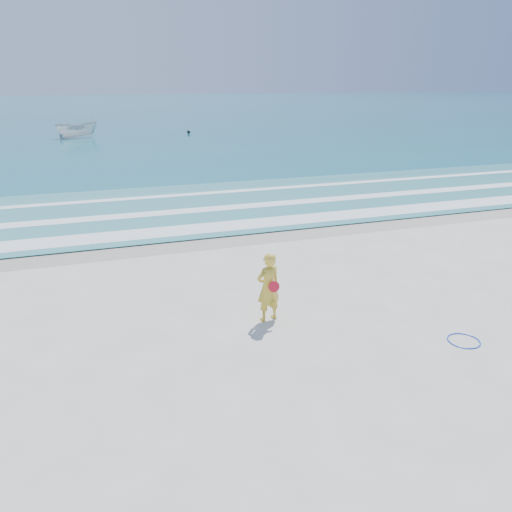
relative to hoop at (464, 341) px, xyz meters
name	(u,v)px	position (x,y,z in m)	size (l,w,h in m)	color
ground	(305,364)	(-3.78, 0.30, -0.01)	(400.00, 400.00, 0.00)	silver
wet_sand	(204,239)	(-3.78, 9.30, -0.01)	(400.00, 2.40, 0.00)	#B2A893
ocean	(98,108)	(-3.78, 105.30, 0.01)	(400.00, 190.00, 0.04)	#19727F
shallow	(179,207)	(-3.78, 14.30, 0.03)	(400.00, 10.00, 0.01)	#59B7AD
foam_near	(197,229)	(-3.78, 10.60, 0.04)	(400.00, 1.40, 0.01)	white
foam_mid	(182,211)	(-3.78, 13.50, 0.04)	(400.00, 0.90, 0.01)	white
foam_far	(170,196)	(-3.78, 16.80, 0.04)	(400.00, 0.60, 0.01)	white
hoop	(464,341)	(0.00, 0.00, 0.00)	(0.72, 0.72, 0.03)	blue
boat	(77,129)	(-7.99, 46.34, 0.85)	(1.60, 4.26, 1.65)	silver
buoy	(189,132)	(3.32, 46.61, 0.21)	(0.36, 0.36, 0.36)	black
woman	(268,287)	(-3.80, 2.45, 0.85)	(0.70, 0.54, 1.72)	gold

